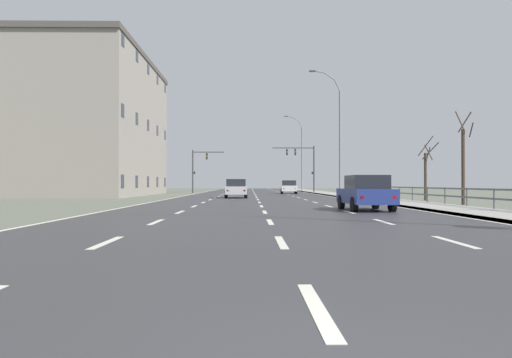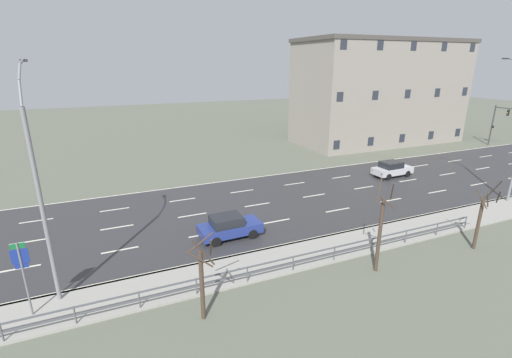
{
  "view_description": "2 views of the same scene",
  "coord_description": "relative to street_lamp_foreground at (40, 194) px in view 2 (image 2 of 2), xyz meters",
  "views": [
    {
      "loc": [
        -0.64,
        -2.82,
        1.2
      ],
      "look_at": [
        0.11,
        52.85,
        1.71
      ],
      "focal_mm": 35.68,
      "sensor_mm": 36.0,
      "label": 1
    },
    {
      "loc": [
        25.06,
        12.78,
        11.12
      ],
      "look_at": [
        0.0,
        23.48,
        2.25
      ],
      "focal_mm": 25.23,
      "sensor_mm": 36.0,
      "label": 2
    }
  ],
  "objects": [
    {
      "name": "ground_plane",
      "position": [
        -7.41,
        38.19,
        -5.55
      ],
      "size": [
        160.0,
        160.0,
        0.12
      ],
      "color": "#5B6051"
    },
    {
      "name": "guardrail",
      "position": [
        2.44,
        10.34,
        -4.79
      ],
      "size": [
        0.07,
        29.98,
        1.0
      ],
      "color": "#515459",
      "rests_on": "ground"
    },
    {
      "name": "street_lamp_foreground",
      "position": [
        0.0,
        0.0,
        0.0
      ],
      "size": [
        2.88,
        0.24,
        11.3
      ],
      "color": "slate",
      "rests_on": "ground"
    },
    {
      "name": "highway_sign",
      "position": [
        0.98,
        -1.05,
        -3.08
      ],
      "size": [
        0.09,
        0.68,
        3.76
      ],
      "color": "slate",
      "rests_on": "ground"
    },
    {
      "name": "traffic_signal_left",
      "position": [
        -14.59,
        52.83,
        -1.9
      ],
      "size": [
        4.09,
        0.36,
        5.52
      ],
      "color": "#38383A",
      "rests_on": "ground"
    },
    {
      "name": "car_near_right",
      "position": [
        -2.88,
        9.81,
        -4.69
      ],
      "size": [
        1.94,
        4.15,
        1.57
      ],
      "rotation": [
        0.0,
        0.0,
        0.03
      ],
      "color": "navy",
      "rests_on": "ground"
    },
    {
      "name": "car_mid_centre",
      "position": [
        -9.15,
        29.47,
        -4.69
      ],
      "size": [
        1.93,
        4.15,
        1.57
      ],
      "rotation": [
        0.0,
        0.0,
        0.03
      ],
      "color": "#B7B7BC",
      "rests_on": "ground"
    },
    {
      "name": "brick_building",
      "position": [
        -23.73,
        39.79,
        1.6
      ],
      "size": [
        10.71,
        23.97,
        14.16
      ],
      "color": "gray",
      "rests_on": "ground"
    },
    {
      "name": "bare_tree_near",
      "position": [
        4.2,
        6.15,
        -3.46
      ],
      "size": [
        1.39,
        1.47,
        4.29
      ],
      "color": "#423328",
      "rests_on": "ground"
    },
    {
      "name": "bare_tree_mid",
      "position": [
        4.13,
        16.05,
        -3.11
      ],
      "size": [
        0.98,
        1.12,
        5.33
      ],
      "color": "#423328",
      "rests_on": "ground"
    },
    {
      "name": "bare_tree_far",
      "position": [
        4.58,
        23.46,
        -3.47
      ],
      "size": [
        1.29,
        1.53,
        4.65
      ],
      "color": "#423328",
      "rests_on": "ground"
    }
  ]
}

